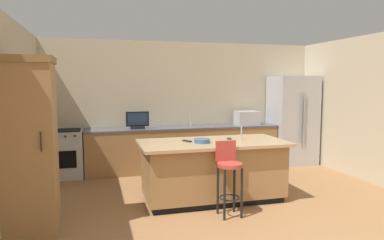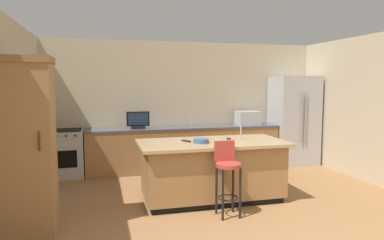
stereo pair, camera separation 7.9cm
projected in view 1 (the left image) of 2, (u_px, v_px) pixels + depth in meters
wall_back at (184, 105)px, 7.62m from camera, size 6.32×0.12×2.66m
wall_left at (7, 119)px, 4.54m from camera, size 0.12×5.19×2.66m
wall_right at (383, 110)px, 6.11m from camera, size 0.12×5.19×2.66m
counter_back at (184, 148)px, 7.32m from camera, size 3.99×0.62×0.90m
kitchen_island at (213, 170)px, 5.41m from camera, size 2.23×1.09×0.91m
refrigerator at (292, 120)px, 7.86m from camera, size 0.94×0.78×1.94m
range_oven at (63, 154)px, 6.69m from camera, size 0.74×0.63×0.92m
cabinet_tower at (28, 144)px, 4.09m from camera, size 0.65×0.57×2.10m
microwave at (247, 118)px, 7.63m from camera, size 0.48×0.36×0.30m
tv_monitor at (137, 121)px, 6.96m from camera, size 0.45×0.16×0.34m
sink_faucet_back at (191, 120)px, 7.40m from camera, size 0.02×0.02×0.24m
sink_faucet_island at (241, 133)px, 5.48m from camera, size 0.02×0.02×0.22m
bar_stool_center at (229, 171)px, 4.75m from camera, size 0.34×0.34×1.01m
fruit_bowl at (202, 141)px, 5.22m from camera, size 0.23×0.23×0.06m
cell_phone at (229, 139)px, 5.61m from camera, size 0.11×0.16×0.01m
tv_remote at (187, 141)px, 5.35m from camera, size 0.12×0.17×0.02m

